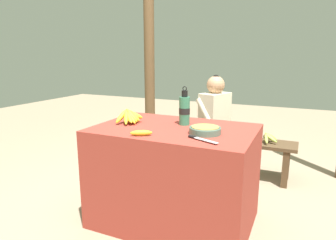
% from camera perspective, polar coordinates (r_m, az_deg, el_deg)
% --- Properties ---
extents(ground_plane, '(12.00, 12.00, 0.00)m').
position_cam_1_polar(ground_plane, '(2.55, 1.18, -18.46)').
color(ground_plane, gray).
extents(market_counter, '(1.19, 0.80, 0.77)m').
position_cam_1_polar(market_counter, '(2.38, 1.22, -10.46)').
color(market_counter, maroon).
rests_on(market_counter, ground_plane).
extents(banana_bunch_ripe, '(0.18, 0.28, 0.13)m').
position_cam_1_polar(banana_bunch_ripe, '(2.41, -7.22, 0.88)').
color(banana_bunch_ripe, '#4C381E').
rests_on(banana_bunch_ripe, market_counter).
extents(serving_bowl, '(0.22, 0.22, 0.05)m').
position_cam_1_polar(serving_bowl, '(2.09, 7.08, -1.83)').
color(serving_bowl, '#4C6B5B').
rests_on(serving_bowl, market_counter).
extents(water_bottle, '(0.09, 0.09, 0.30)m').
position_cam_1_polar(water_bottle, '(2.32, 3.15, 1.93)').
color(water_bottle, '#337556').
rests_on(water_bottle, market_counter).
extents(loose_banana_front, '(0.15, 0.11, 0.04)m').
position_cam_1_polar(loose_banana_front, '(2.03, -5.12, -2.47)').
color(loose_banana_front, gold).
rests_on(loose_banana_front, market_counter).
extents(knife, '(0.23, 0.11, 0.02)m').
position_cam_1_polar(knife, '(1.93, 5.84, -3.51)').
color(knife, '#BCBCC1').
rests_on(knife, market_counter).
extents(wooden_bench, '(1.43, 0.32, 0.41)m').
position_cam_1_polar(wooden_bench, '(3.37, 11.30, -4.51)').
color(wooden_bench, '#4C3823').
rests_on(wooden_bench, ground_plane).
extents(seated_vendor, '(0.47, 0.43, 1.10)m').
position_cam_1_polar(seated_vendor, '(3.33, 8.28, 0.52)').
color(seated_vendor, '#473828').
rests_on(seated_vendor, ground_plane).
extents(banana_bunch_green, '(0.16, 0.26, 0.12)m').
position_cam_1_polar(banana_bunch_green, '(3.27, 18.66, -3.13)').
color(banana_bunch_green, '#4C381E').
rests_on(banana_bunch_green, wooden_bench).
extents(support_post_near, '(0.14, 0.14, 2.29)m').
position_cam_1_polar(support_post_near, '(4.01, -3.55, 10.04)').
color(support_post_near, brown).
rests_on(support_post_near, ground_plane).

